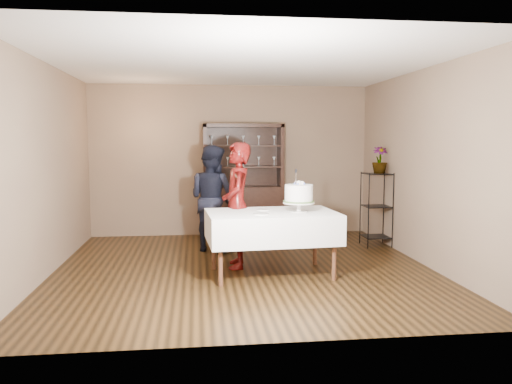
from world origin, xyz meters
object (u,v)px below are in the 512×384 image
cake_table (272,227)px  woman (237,205)px  china_hutch (243,199)px  cake (299,195)px  man (212,198)px  plant_etagere (376,206)px  potted_plant (380,160)px

cake_table → woman: (-0.40, 0.44, 0.22)m
china_hutch → cake_table: bearing=-87.3°
cake → cake_table: bearing=171.3°
woman → cake: 0.91m
woman → man: size_ratio=1.03×
plant_etagere → man: (-2.66, -0.04, 0.17)m
cake → plant_etagere: bearing=44.6°
man → woman: bearing=147.8°
woman → man: woman is taller
cake_table → cake: cake is taller
cake_table → man: (-0.71, 1.50, 0.20)m
china_hutch → man: (-0.58, -1.09, 0.16)m
plant_etagere → man: size_ratio=0.73×
cake_table → woman: size_ratio=1.00×
china_hutch → plant_etagere: size_ratio=1.67×
woman → cake: bearing=58.5°
china_hutch → cake: size_ratio=3.66×
cake_table → woman: woman is taller
plant_etagere → potted_plant: bearing=-61.4°
plant_etagere → cake_table: plant_etagere is taller
cake → potted_plant: size_ratio=1.27×
china_hutch → woman: china_hutch is taller
plant_etagere → man: bearing=-179.2°
man → cake: size_ratio=3.00×
china_hutch → potted_plant: 2.48m
plant_etagere → cake_table: (-1.96, -1.54, -0.03)m
plant_etagere → cake: cake is taller
china_hutch → potted_plant: china_hutch is taller
potted_plant → man: bearing=180.0°
china_hutch → man: 1.25m
cake_table → man: bearing=115.2°
plant_etagere → potted_plant: potted_plant is taller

